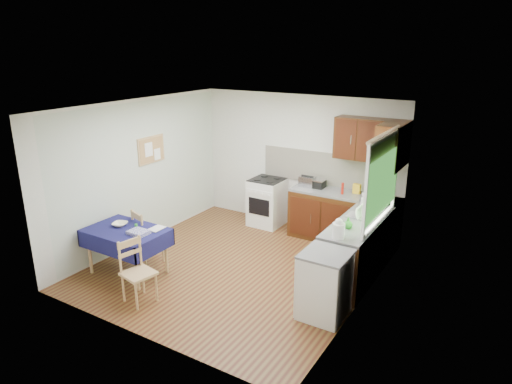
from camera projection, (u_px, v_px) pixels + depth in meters
The scene contains 33 objects.
floor at pixel (237, 267), 7.20m from camera, with size 4.20×4.20×0.00m, color #4A2013.
ceiling at pixel (235, 107), 6.43m from camera, with size 4.00×4.20×0.02m, color white.
wall_back at pixel (298, 162), 8.52m from camera, with size 4.00×0.02×2.50m, color silver.
wall_front at pixel (132, 241), 5.11m from camera, with size 4.00×0.02×2.50m, color silver.
wall_left at pixel (139, 173), 7.80m from camera, with size 0.02×4.20×2.50m, color silver.
wall_right at pixel (366, 216), 5.82m from camera, with size 0.02×4.20×2.50m, color silver.
base_cabinets at pixel (349, 232), 7.42m from camera, with size 1.90×2.30×0.86m.
worktop_back at pixel (345, 194), 7.87m from camera, with size 1.90×0.60×0.04m, color slate.
worktop_right at pixel (359, 223), 6.62m from camera, with size 0.60×1.70×0.04m, color slate.
worktop_corner at pixel (382, 201), 7.55m from camera, with size 0.60×0.60×0.04m, color slate.
splashback at pixel (331, 169), 8.20m from camera, with size 2.70×0.02×0.60m, color white.
upper_cabinets at pixel (376, 142), 7.34m from camera, with size 1.20×0.85×0.70m.
stove at pixel (267, 202), 8.77m from camera, with size 0.60×0.61×0.92m.
window at pixel (383, 173), 6.28m from camera, with size 0.04×1.48×1.26m.
fridge at pixel (325, 285), 5.78m from camera, with size 0.58×0.60×0.89m.
corkboard at pixel (151, 150), 7.92m from camera, with size 0.04×0.62×0.47m.
dining_table at pixel (126, 236), 6.82m from camera, with size 1.19×0.81×0.72m.
chair_far at pixel (146, 235), 7.22m from camera, with size 0.49×0.49×0.89m.
chair_near at pixel (136, 269), 6.12m from camera, with size 0.46×0.46×0.88m.
toaster at pixel (307, 182), 8.19m from camera, with size 0.28×0.17×0.21m.
sandwich_press at pixel (317, 183), 8.16m from camera, with size 0.27×0.24×0.16m.
sauce_bottle at pixel (342, 189), 7.78m from camera, with size 0.05×0.05×0.20m, color red.
yellow_packet at pixel (357, 189), 7.83m from camera, with size 0.13×0.08×0.17m, color yellow.
dish_rack at pixel (360, 216), 6.77m from camera, with size 0.37×0.28×0.18m.
kettle at pixel (339, 229), 6.00m from camera, with size 0.17×0.17×0.28m.
cup at pixel (365, 195), 7.63m from camera, with size 0.11×0.11×0.09m, color silver.
soap_bottle_a at pixel (364, 202), 6.95m from camera, with size 0.12×0.12×0.30m, color white.
soap_bottle_b at pixel (372, 200), 7.22m from camera, with size 0.08×0.08×0.18m, color #1B469F.
soap_bottle_c at pixel (348, 223), 6.32m from camera, with size 0.13×0.13×0.16m, color #298825.
plate_bowl at pixel (120, 224), 6.91m from camera, with size 0.22×0.22×0.05m, color #F3F0C7.
book at pixel (152, 228), 6.83m from camera, with size 0.18×0.25×0.02m, color white.
spice_jar at pixel (136, 227), 6.78m from camera, with size 0.04×0.04×0.09m, color #238125.
tea_towel at pixel (139, 232), 6.62m from camera, with size 0.29×0.23×0.05m, color navy.
Camera 1 is at (3.62, -5.39, 3.34)m, focal length 32.00 mm.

